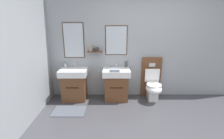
{
  "coord_description": "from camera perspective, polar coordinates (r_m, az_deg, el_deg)",
  "views": [
    {
      "loc": [
        -0.82,
        -2.12,
        1.82
      ],
      "look_at": [
        -0.82,
        1.38,
        0.79
      ],
      "focal_mm": 25.94,
      "sensor_mm": 36.0,
      "label": 1
    }
  ],
  "objects": [
    {
      "name": "vanity_sink_right",
      "position": [
        3.92,
        1.51,
        -4.89
      ],
      "size": [
        0.64,
        0.52,
        0.76
      ],
      "color": "brown",
      "rests_on": "ground"
    },
    {
      "name": "tap_on_right_sink",
      "position": [
        3.98,
        1.49,
        1.87
      ],
      "size": [
        0.03,
        0.13,
        0.11
      ],
      "color": "silver",
      "rests_on": "vanity_sink_right"
    },
    {
      "name": "vanity_sink_left",
      "position": [
        4.03,
        -13.08,
        -4.76
      ],
      "size": [
        0.64,
        0.52,
        0.76
      ],
      "color": "brown",
      "rests_on": "ground"
    },
    {
      "name": "wall_back",
      "position": [
        4.05,
        11.61,
        9.28
      ],
      "size": [
        4.9,
        0.27,
        2.69
      ],
      "color": "#999EA3",
      "rests_on": "ground"
    },
    {
      "name": "toilet",
      "position": [
        4.07,
        14.0,
        -4.96
      ],
      "size": [
        0.48,
        0.62,
        1.0
      ],
      "color": "brown",
      "rests_on": "ground"
    },
    {
      "name": "toothbrush_cup",
      "position": [
        4.13,
        -16.11,
        1.54
      ],
      "size": [
        0.07,
        0.07,
        0.21
      ],
      "color": "silver",
      "rests_on": "vanity_sink_left"
    },
    {
      "name": "folded_hand_towel",
      "position": [
        3.65,
        0.99,
        -0.25
      ],
      "size": [
        0.22,
        0.16,
        0.04
      ],
      "primitive_type": "cube",
      "color": "gray",
      "rests_on": "vanity_sink_right"
    },
    {
      "name": "soap_dispenser",
      "position": [
        3.99,
        5.06,
        1.99
      ],
      "size": [
        0.06,
        0.06,
        0.19
      ],
      "color": "#4C4C51",
      "rests_on": "vanity_sink_right"
    },
    {
      "name": "tap_on_left_sink",
      "position": [
        4.08,
        -12.87,
        1.83
      ],
      "size": [
        0.03,
        0.13,
        0.11
      ],
      "color": "silver",
      "rests_on": "vanity_sink_left"
    },
    {
      "name": "bath_mat",
      "position": [
        3.66,
        -14.81,
        -13.98
      ],
      "size": [
        0.68,
        0.44,
        0.01
      ],
      "primitive_type": "cube",
      "color": "#474C56",
      "rests_on": "ground"
    }
  ]
}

